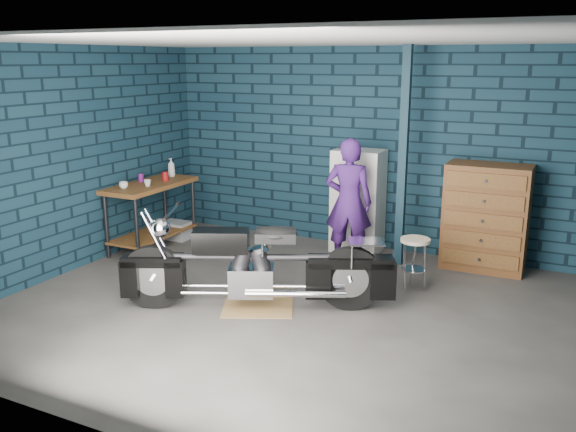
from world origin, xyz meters
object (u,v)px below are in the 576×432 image
at_px(workbench, 152,216).
at_px(person, 349,202).
at_px(locker, 358,201).
at_px(motorcycle, 257,260).
at_px(tool_chest, 486,217).
at_px(storage_bin, 176,230).
at_px(shop_stool, 414,264).

xyz_separation_m(workbench, person, (2.64, 0.55, 0.35)).
distance_m(person, locker, 0.58).
distance_m(motorcycle, locker, 2.35).
height_order(motorcycle, locker, locker).
bearing_deg(motorcycle, tool_chest, 25.98).
bearing_deg(tool_chest, storage_bin, -171.69).
relative_size(workbench, shop_stool, 2.33).
xyz_separation_m(person, shop_stool, (0.99, -0.52, -0.50)).
bearing_deg(tool_chest, person, -160.25).
bearing_deg(motorcycle, workbench, 127.37).
distance_m(storage_bin, locker, 2.68).
bearing_deg(shop_stool, workbench, -179.64).
height_order(locker, tool_chest, locker).
bearing_deg(person, workbench, -0.48).
xyz_separation_m(motorcycle, shop_stool, (1.32, 1.24, -0.23)).
xyz_separation_m(person, locker, (-0.08, 0.57, -0.11)).
xyz_separation_m(motorcycle, person, (0.33, 1.77, 0.27)).
bearing_deg(person, locker, -94.14).
height_order(person, shop_stool, person).
bearing_deg(locker, workbench, -156.53).
distance_m(person, tool_chest, 1.68).
relative_size(locker, shop_stool, 2.29).
height_order(person, tool_chest, person).
xyz_separation_m(workbench, locker, (2.56, 1.11, 0.23)).
xyz_separation_m(person, storage_bin, (-2.62, -0.05, -0.68)).
bearing_deg(tool_chest, locker, 180.00).
xyz_separation_m(workbench, storage_bin, (0.02, 0.50, -0.33)).
xyz_separation_m(person, tool_chest, (1.58, 0.57, -0.15)).
height_order(storage_bin, shop_stool, shop_stool).
height_order(motorcycle, tool_chest, tool_chest).
bearing_deg(motorcycle, person, 54.68).
height_order(person, locker, person).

